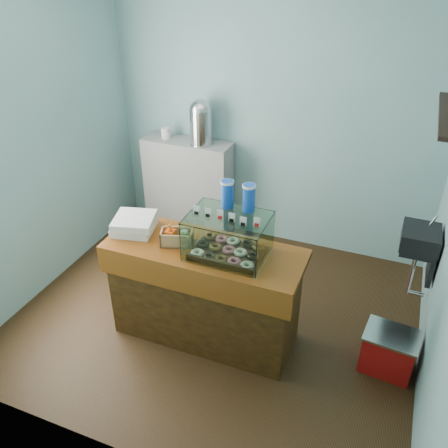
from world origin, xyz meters
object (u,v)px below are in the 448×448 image
at_px(display_case, 230,233).
at_px(coffee_urn, 201,121).
at_px(counter, 205,292).
at_px(red_cooler, 389,351).

bearing_deg(display_case, coffee_urn, 121.13).
relative_size(counter, red_cooler, 3.62).
relative_size(display_case, coffee_urn, 1.24).
xyz_separation_m(counter, coffee_urn, (-0.71, 1.56, 0.90)).
relative_size(coffee_urn, red_cooler, 1.11).
bearing_deg(coffee_urn, counter, -65.41).
height_order(counter, coffee_urn, coffee_urn).
xyz_separation_m(display_case, red_cooler, (1.30, 0.15, -0.89)).
bearing_deg(coffee_urn, red_cooler, -31.81).
xyz_separation_m(counter, display_case, (0.21, 0.03, 0.61)).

